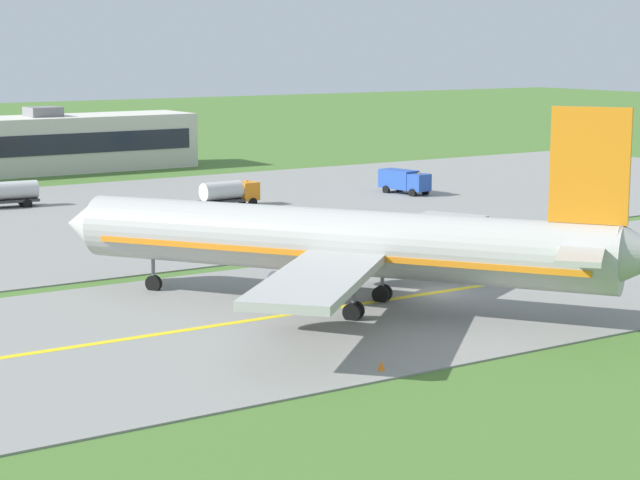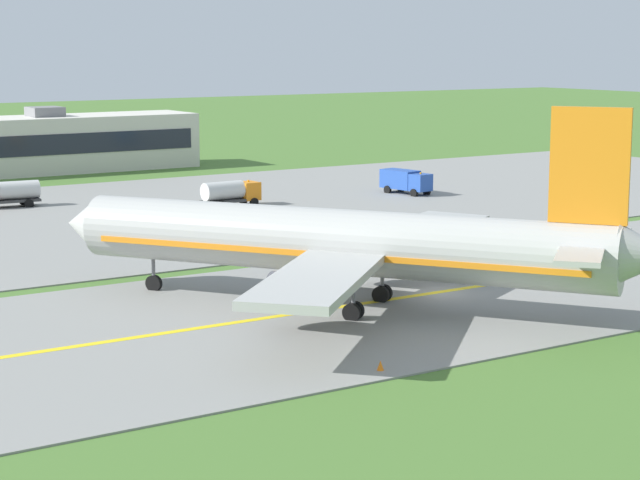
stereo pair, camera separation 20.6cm
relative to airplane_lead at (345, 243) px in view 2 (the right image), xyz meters
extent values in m
plane|color=#47702D|center=(7.46, 0.30, -4.13)|extent=(500.00, 500.00, 0.00)
cube|color=gray|center=(7.46, 0.30, -4.08)|extent=(240.00, 28.00, 0.10)
cube|color=gray|center=(17.46, 42.30, -4.08)|extent=(140.00, 52.00, 0.10)
cube|color=yellow|center=(7.46, 0.30, -4.03)|extent=(220.00, 0.60, 0.01)
cylinder|color=#ADADA8|center=(-0.28, 0.40, 0.07)|extent=(22.68, 30.21, 4.00)
cone|color=#ADADA8|center=(-10.66, 15.35, 0.07)|extent=(4.60, 4.30, 3.80)
cube|color=orange|center=(-0.28, 0.40, -0.43)|extent=(21.20, 28.02, 0.36)
cube|color=#1E232D|center=(-9.41, 13.54, 0.77)|extent=(3.82, 3.42, 0.70)
cube|color=#ADADA8|center=(-6.00, -6.25, -0.43)|extent=(14.27, 13.71, 0.50)
cylinder|color=#47474C|center=(-5.50, -3.47, -1.83)|extent=(3.83, 4.10, 2.30)
cylinder|color=black|center=(-6.42, -2.16, -1.83)|extent=(1.87, 1.40, 2.10)
cube|color=#ADADA8|center=(7.96, 3.44, -0.43)|extent=(15.55, 11.04, 0.50)
cylinder|color=#47474C|center=(5.17, 3.94, -1.83)|extent=(3.83, 4.10, 2.30)
cylinder|color=black|center=(4.26, 5.26, -1.83)|extent=(1.87, 1.40, 2.10)
cube|color=orange|center=(8.28, -11.92, 5.32)|extent=(2.84, 3.84, 6.50)
cube|color=#ADADA8|center=(5.76, -13.91, 0.87)|extent=(6.11, 5.74, 0.30)
cube|color=#ADADA8|center=(11.02, -10.26, 0.87)|extent=(6.41, 4.99, 0.30)
cylinder|color=slate|center=(-7.69, 11.08, -2.76)|extent=(0.24, 0.24, 1.65)
cylinder|color=black|center=(-7.69, 11.08, -3.58)|extent=(0.91, 1.10, 1.10)
cylinder|color=slate|center=(-1.27, -2.72, -2.76)|extent=(0.24, 0.24, 1.65)
cylinder|color=black|center=(-1.50, -2.88, -3.58)|extent=(0.91, 1.10, 1.10)
cylinder|color=black|center=(-1.05, -2.57, -3.58)|extent=(0.91, 1.10, 1.10)
cylinder|color=slate|center=(3.00, 0.24, -2.76)|extent=(0.24, 0.24, 1.65)
cylinder|color=black|center=(2.77, 0.08, -3.58)|extent=(0.91, 1.10, 1.10)
cylinder|color=black|center=(3.22, 0.40, -3.58)|extent=(0.91, 1.10, 1.10)
cylinder|color=silver|center=(-2.32, 54.26, -2.38)|extent=(4.34, 2.15, 1.80)
cube|color=#383838|center=(-2.32, 54.26, -3.41)|extent=(4.36, 2.45, 0.24)
cylinder|color=black|center=(-1.57, 53.14, -3.68)|extent=(0.92, 0.38, 0.90)
cylinder|color=black|center=(-1.39, 55.23, -3.68)|extent=(0.92, 0.38, 0.90)
cube|color=orange|center=(17.51, 42.83, -2.63)|extent=(1.92, 2.11, 1.80)
cube|color=#1E232D|center=(18.27, 42.87, -2.32)|extent=(0.23, 1.84, 0.81)
cylinder|color=silver|center=(14.51, 42.64, -2.38)|extent=(4.30, 2.06, 1.80)
cube|color=#383838|center=(14.51, 42.64, -3.41)|extent=(4.32, 2.36, 0.24)
cylinder|color=orange|center=(17.51, 42.83, -1.63)|extent=(0.20, 0.20, 0.18)
cylinder|color=black|center=(17.44, 43.82, -3.68)|extent=(0.92, 0.36, 0.90)
cylinder|color=black|center=(17.57, 41.83, -3.68)|extent=(0.92, 0.36, 0.90)
cylinder|color=black|center=(13.61, 43.63, -3.68)|extent=(0.92, 0.36, 0.90)
cylinder|color=black|center=(13.74, 41.54, -3.68)|extent=(0.92, 0.36, 0.90)
cube|color=#264CA5|center=(36.26, 38.92, -2.63)|extent=(2.26, 2.10, 1.80)
cube|color=#1E232D|center=(36.39, 38.16, -2.32)|extent=(1.84, 0.42, 0.81)
cube|color=#264CA5|center=(35.78, 41.88, -2.53)|extent=(2.75, 4.48, 2.00)
cylinder|color=orange|center=(36.26, 38.92, -1.63)|extent=(0.20, 0.20, 0.18)
cylinder|color=black|center=(37.25, 39.08, -3.68)|extent=(0.44, 0.94, 0.90)
cylinder|color=black|center=(35.28, 38.75, -3.68)|extent=(0.44, 0.94, 0.90)
cylinder|color=black|center=(36.68, 42.87, -3.68)|extent=(0.44, 0.94, 0.90)
cylinder|color=black|center=(34.61, 42.54, -3.68)|extent=(0.44, 0.94, 0.90)
cube|color=slate|center=(11.19, 83.13, 3.47)|extent=(4.00, 4.00, 1.20)
cone|color=orange|center=(35.34, 13.28, -3.83)|extent=(0.44, 0.44, 0.60)
cone|color=orange|center=(-6.28, -12.32, -3.83)|extent=(0.44, 0.44, 0.60)
cone|color=orange|center=(23.80, 11.83, -3.83)|extent=(0.44, 0.44, 0.60)
camera|label=1|loc=(-39.28, -57.07, 12.11)|focal=64.81mm
camera|label=2|loc=(-39.11, -57.19, 12.11)|focal=64.81mm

